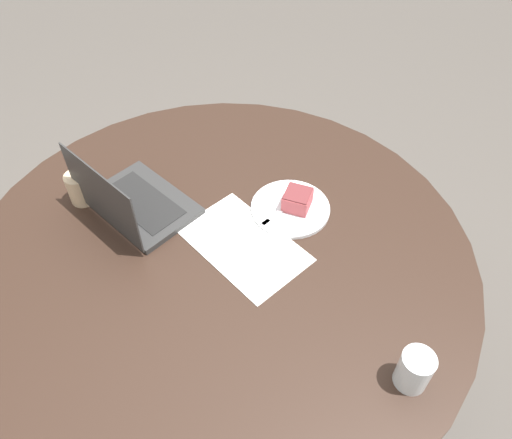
# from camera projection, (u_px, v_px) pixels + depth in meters

# --- Properties ---
(ground_plane) EXTENTS (12.00, 12.00, 0.00)m
(ground_plane) POSITION_uv_depth(u_px,v_px,m) (230.00, 376.00, 1.89)
(ground_plane) COLOR #4C4742
(dining_table) EXTENTS (1.37, 1.37, 0.76)m
(dining_table) POSITION_uv_depth(u_px,v_px,m) (221.00, 273.00, 1.41)
(dining_table) COLOR black
(dining_table) RESTS_ON ground_plane
(paper_document) EXTENTS (0.36, 0.24, 0.00)m
(paper_document) POSITION_uv_depth(u_px,v_px,m) (244.00, 245.00, 1.35)
(paper_document) COLOR white
(paper_document) RESTS_ON dining_table
(plate) EXTENTS (0.23, 0.23, 0.01)m
(plate) POSITION_uv_depth(u_px,v_px,m) (290.00, 208.00, 1.43)
(plate) COLOR silver
(plate) RESTS_ON dining_table
(cake_slice) EXTENTS (0.10, 0.10, 0.05)m
(cake_slice) POSITION_uv_depth(u_px,v_px,m) (297.00, 200.00, 1.41)
(cake_slice) COLOR #B74C51
(cake_slice) RESTS_ON plate
(fork) EXTENTS (0.03, 0.17, 0.00)m
(fork) POSITION_uv_depth(u_px,v_px,m) (279.00, 213.00, 1.41)
(fork) COLOR silver
(fork) RESTS_ON plate
(coffee_glass) EXTENTS (0.07, 0.07, 0.09)m
(coffee_glass) POSITION_uv_depth(u_px,v_px,m) (81.00, 188.00, 1.43)
(coffee_glass) COLOR #C6AD89
(coffee_glass) RESTS_ON dining_table
(water_glass) EXTENTS (0.07, 0.07, 0.10)m
(water_glass) POSITION_uv_depth(u_px,v_px,m) (414.00, 370.00, 1.05)
(water_glass) COLOR silver
(water_glass) RESTS_ON dining_table
(laptop) EXTENTS (0.31, 0.22, 0.22)m
(laptop) POSITION_uv_depth(u_px,v_px,m) (132.00, 202.00, 1.40)
(laptop) COLOR #2D2D2D
(laptop) RESTS_ON dining_table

